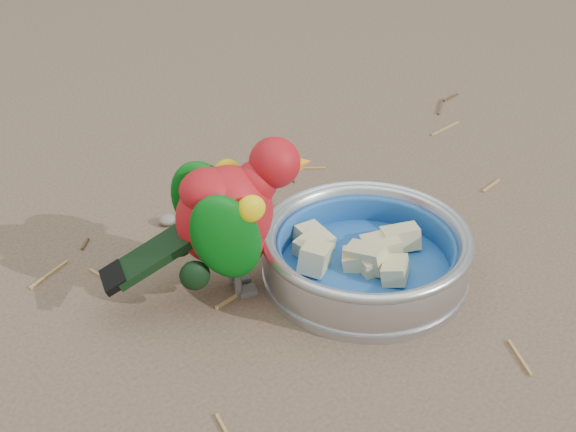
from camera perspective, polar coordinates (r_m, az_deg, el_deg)
ground at (r=0.89m, az=10.29°, el=-6.35°), size 60.00×60.00×0.00m
food_bowl at (r=0.92m, az=5.47°, el=-3.93°), size 0.23×0.23×0.02m
bowl_wall at (r=0.90m, az=5.57°, el=-2.39°), size 0.23×0.23×0.04m
fruit_wedges at (r=0.91m, az=5.55°, el=-2.75°), size 0.14×0.14×0.03m
lory_parrot at (r=0.85m, az=-4.22°, el=-0.66°), size 0.23×0.16×0.17m
ground_debris at (r=0.93m, az=4.97°, el=-3.74°), size 0.90×0.80×0.01m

